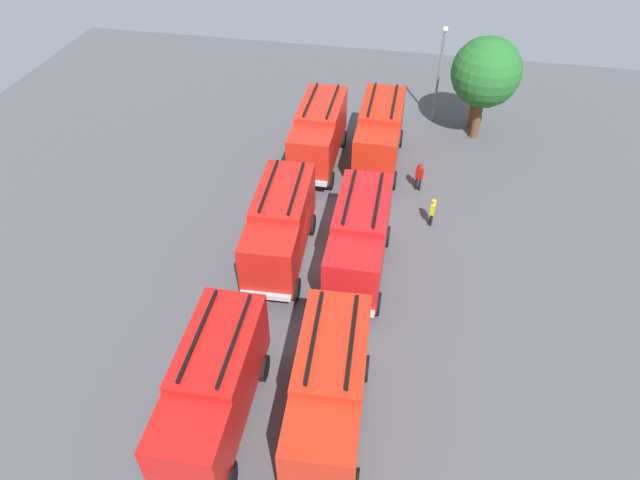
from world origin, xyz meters
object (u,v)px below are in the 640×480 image
fire_truck_0 (319,133)px  lamppost (440,68)px  firefighter_1 (309,195)px  tree_1 (486,73)px  traffic_cone_1 (312,205)px  fire_truck_3 (380,132)px  fire_truck_2 (213,387)px  firefighter_2 (432,211)px  fire_truck_5 (329,389)px  traffic_cone_0 (187,364)px  tree_0 (480,76)px  fire_truck_1 (280,226)px  fire_truck_4 (360,238)px  firefighter_0 (419,176)px

fire_truck_0 → lamppost: bearing=135.0°
firefighter_1 → tree_1: size_ratio=0.25×
traffic_cone_1 → lamppost: lamppost is taller
fire_truck_3 → fire_truck_2: bearing=-11.9°
fire_truck_3 → firefighter_2: (5.70, 3.64, -1.24)m
fire_truck_5 → traffic_cone_0: 6.70m
tree_0 → traffic_cone_0: 26.29m
fire_truck_1 → lamppost: 17.79m
traffic_cone_1 → firefighter_2: bearing=90.2°
fire_truck_4 → firefighter_1: (-4.46, -3.46, -1.18)m
firefighter_0 → tree_0: (-8.24, 3.12, 2.78)m
tree_0 → fire_truck_5: bearing=-12.7°
fire_truck_0 → fire_truck_3: (-0.76, 3.69, 0.00)m
fire_truck_3 → traffic_cone_1: (5.73, -3.10, -1.80)m
tree_0 → traffic_cone_1: size_ratio=7.96×
firefighter_0 → tree_1: bearing=174.0°
firefighter_2 → lamppost: (-11.97, -0.43, 2.97)m
fire_truck_0 → fire_truck_4: size_ratio=1.00×
lamppost → fire_truck_5: bearing=-6.6°
fire_truck_1 → traffic_cone_0: (7.51, -2.20, -1.87)m
fire_truck_1 → tree_1: bearing=142.7°
fire_truck_1 → fire_truck_3: 10.69m
fire_truck_5 → firefighter_1: size_ratio=4.22×
firefighter_2 → tree_1: bearing=84.4°
lamppost → firefighter_1: bearing=-28.4°
fire_truck_3 → traffic_cone_0: size_ratio=12.72×
fire_truck_1 → tree_0: bearing=145.5°
traffic_cone_0 → tree_1: bearing=151.2°
fire_truck_1 → traffic_cone_0: bearing=-19.4°
tree_0 → traffic_cone_1: tree_0 is taller
fire_truck_0 → tree_0: size_ratio=1.29×
fire_truck_1 → fire_truck_4: (0.15, 3.99, 0.00)m
fire_truck_4 → tree_0: bearing=159.5°
fire_truck_4 → fire_truck_5: (8.63, 0.12, 0.00)m
traffic_cone_0 → fire_truck_3: bearing=161.1°
fire_truck_3 → firefighter_1: 6.65m
firefighter_2 → tree_1: tree_1 is taller
fire_truck_1 → tree_1: (-14.43, 9.84, 2.44)m
fire_truck_4 → firefighter_0: size_ratio=4.13×
fire_truck_2 → fire_truck_4: size_ratio=1.00×
fire_truck_3 → firefighter_0: size_ratio=4.12×
firefighter_1 → lamppost: (-11.95, 6.46, 2.91)m
fire_truck_0 → fire_truck_5: 18.46m
fire_truck_5 → tree_1: size_ratio=1.07×
fire_truck_5 → fire_truck_2: bearing=-83.1°
fire_truck_4 → fire_truck_5: size_ratio=0.99×
fire_truck_3 → firefighter_1: fire_truck_3 is taller
fire_truck_4 → firefighter_2: 5.75m
traffic_cone_0 → fire_truck_0: bearing=172.2°
fire_truck_1 → tree_0: (-15.72, 9.61, 1.62)m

